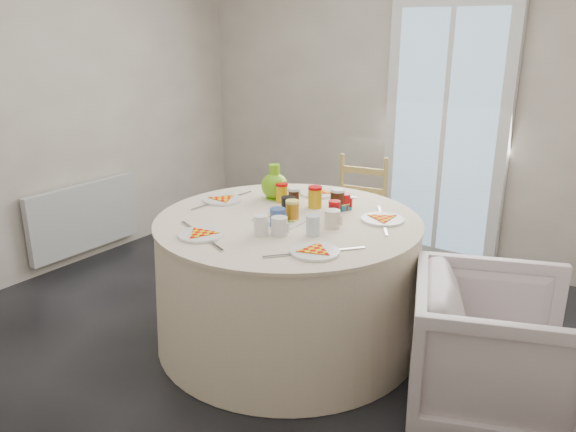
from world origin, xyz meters
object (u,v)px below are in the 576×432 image
Objects in this scene: radiator at (84,217)px; armchair at (495,343)px; table at (288,282)px; green_pitcher at (274,186)px; wooden_chair at (355,216)px.

radiator is 3.32m from armchair.
radiator is 0.62× the size of table.
armchair is 3.52× the size of green_pitcher.
wooden_chair is (-0.14, 1.10, 0.09)m from table.
table is 1.11m from wooden_chair.
armchair reaches higher than radiator.
armchair is (1.25, -0.02, 0.02)m from table.
green_pitcher is at bearing 137.48° from table.
green_pitcher is (-0.17, -0.81, 0.40)m from wooden_chair.
green_pitcher is at bearing 8.10° from radiator.
wooden_chair is 4.10× the size of green_pitcher.
wooden_chair reaches higher than table.
green_pitcher is (-1.56, 0.30, 0.48)m from armchair.
radiator is at bearing 67.59° from armchair.
radiator is 1.26× the size of armchair.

